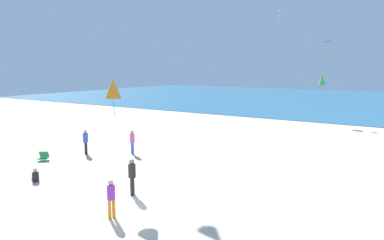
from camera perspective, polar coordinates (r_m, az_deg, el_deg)
ground_plane at (r=22.66m, az=5.22°, el=-6.11°), size 120.00×120.00×0.00m
ocean_water at (r=68.52m, az=23.54°, el=3.11°), size 120.00×60.00×0.05m
beach_chair_mid_beach at (r=23.49m, az=-23.69°, el=-5.64°), size 0.85×0.87×0.57m
person_0 at (r=15.89m, az=-10.03°, el=-8.97°), size 0.45×0.45×1.70m
person_1 at (r=23.30m, az=-9.99°, el=-3.41°), size 0.45×0.45×1.63m
person_2 at (r=13.71m, az=-13.40°, el=-12.33°), size 0.40×0.40×1.56m
person_3 at (r=19.43m, az=-24.79°, el=-8.60°), size 0.63×0.48×0.70m
person_4 at (r=24.02m, az=-17.42°, el=-3.25°), size 0.47×0.47×1.68m
kite_orange at (r=16.01m, az=-13.09°, el=5.16°), size 0.83×0.80×1.70m
kite_purple at (r=39.43m, az=21.71°, el=12.25°), size 0.77×0.72×1.61m
kite_white at (r=44.46m, az=14.43°, el=17.41°), size 0.80×0.82×1.68m
kite_green at (r=37.83m, az=20.95°, el=6.30°), size 0.98×1.05×1.71m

